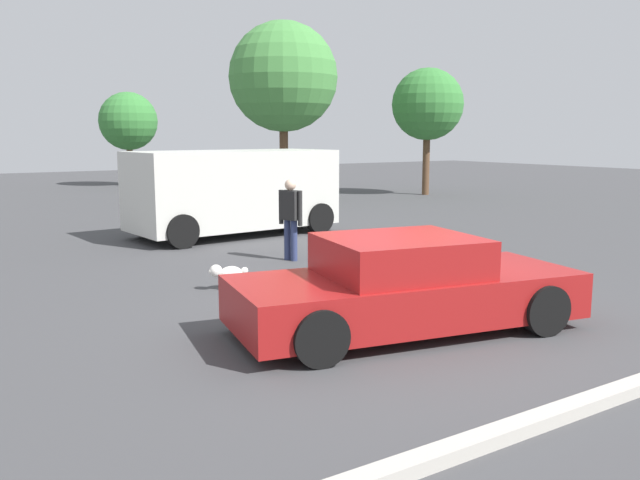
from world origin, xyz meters
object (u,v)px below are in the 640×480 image
sedan_foreground (405,287)px  van_white (233,190)px  dog (228,274)px  pedestrian (291,213)px

sedan_foreground → van_white: size_ratio=0.91×
dog → van_white: (2.62, 5.22, 0.87)m
sedan_foreground → dog: size_ratio=7.23×
van_white → pedestrian: van_white is taller
dog → van_white: size_ratio=0.13×
dog → pedestrian: 2.73m
sedan_foreground → dog: 3.43m
sedan_foreground → van_white: 8.71m
pedestrian → sedan_foreground: bearing=56.2°
dog → van_white: van_white is taller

